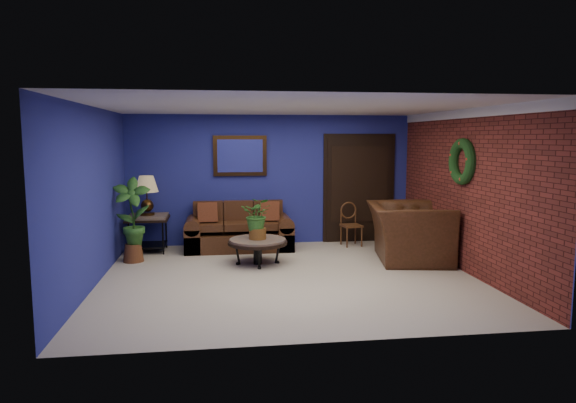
{
  "coord_description": "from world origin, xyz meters",
  "views": [
    {
      "loc": [
        -1.02,
        -7.38,
        2.07
      ],
      "look_at": [
        0.06,
        0.55,
        1.07
      ],
      "focal_mm": 32.0,
      "sensor_mm": 36.0,
      "label": 1
    }
  ],
  "objects": [
    {
      "name": "end_table",
      "position": [
        -2.3,
        2.05,
        0.52
      ],
      "size": [
        0.73,
        0.73,
        0.67
      ],
      "color": "#514A46",
      "rests_on": "ground"
    },
    {
      "name": "wall_left",
      "position": [
        -2.75,
        0.0,
        1.25
      ],
      "size": [
        0.04,
        5.0,
        2.5
      ],
      "primitive_type": "cube",
      "color": "navy",
      "rests_on": "ground"
    },
    {
      "name": "crown_molding",
      "position": [
        2.72,
        0.0,
        2.43
      ],
      "size": [
        0.03,
        5.0,
        0.14
      ],
      "primitive_type": "cube",
      "color": "white",
      "rests_on": "wall_right_brick"
    },
    {
      "name": "floor",
      "position": [
        0.0,
        0.0,
        0.0
      ],
      "size": [
        5.5,
        5.5,
        0.0
      ],
      "primitive_type": "plane",
      "color": "#C1B2A0",
      "rests_on": "ground"
    },
    {
      "name": "wall_mirror",
      "position": [
        -0.6,
        2.46,
        1.72
      ],
      "size": [
        1.02,
        0.06,
        0.77
      ],
      "primitive_type": "cube",
      "color": "#3D250F",
      "rests_on": "wall_back"
    },
    {
      "name": "wall_right_brick",
      "position": [
        2.75,
        0.0,
        1.25
      ],
      "size": [
        0.04,
        5.0,
        2.5
      ],
      "primitive_type": "cube",
      "color": "maroon",
      "rests_on": "ground"
    },
    {
      "name": "table_lamp",
      "position": [
        -2.3,
        2.05,
        1.12
      ],
      "size": [
        0.41,
        0.41,
        0.69
      ],
      "color": "#3D250F",
      "rests_on": "end_table"
    },
    {
      "name": "closet_door",
      "position": [
        1.75,
        2.47,
        1.05
      ],
      "size": [
        1.44,
        0.06,
        2.18
      ],
      "primitive_type": "cube",
      "color": "black",
      "rests_on": "wall_back"
    },
    {
      "name": "coffee_plant",
      "position": [
        -0.4,
        0.85,
        0.79
      ],
      "size": [
        0.6,
        0.55,
        0.68
      ],
      "color": "brown",
      "rests_on": "coffee_table"
    },
    {
      "name": "sofa",
      "position": [
        -0.65,
        2.07,
        0.29
      ],
      "size": [
        1.97,
        0.85,
        0.89
      ],
      "color": "#4A2515",
      "rests_on": "ground"
    },
    {
      "name": "wreath",
      "position": [
        2.69,
        0.05,
        1.7
      ],
      "size": [
        0.16,
        0.72,
        0.72
      ],
      "primitive_type": "torus",
      "rotation": [
        0.0,
        1.57,
        0.0
      ],
      "color": "black",
      "rests_on": "wall_right_brick"
    },
    {
      "name": "side_chair",
      "position": [
        1.49,
        2.11,
        0.47
      ],
      "size": [
        0.4,
        0.4,
        0.83
      ],
      "rotation": [
        0.0,
        0.0,
        0.15
      ],
      "color": "#5A3419",
      "rests_on": "ground"
    },
    {
      "name": "armchair",
      "position": [
        2.15,
        0.77,
        0.48
      ],
      "size": [
        1.52,
        1.67,
        0.95
      ],
      "primitive_type": "imported",
      "rotation": [
        0.0,
        0.0,
        1.39
      ],
      "color": "#4A2515",
      "rests_on": "ground"
    },
    {
      "name": "coffee_table",
      "position": [
        -0.4,
        0.85,
        0.36
      ],
      "size": [
        0.97,
        0.97,
        0.42
      ],
      "rotation": [
        0.0,
        0.0,
        -0.28
      ],
      "color": "#514A46",
      "rests_on": "ground"
    },
    {
      "name": "tall_plant",
      "position": [
        -2.45,
        1.3,
        0.76
      ],
      "size": [
        0.62,
        0.42,
        1.42
      ],
      "color": "brown",
      "rests_on": "ground"
    },
    {
      "name": "wall_back",
      "position": [
        0.0,
        2.5,
        1.25
      ],
      "size": [
        5.5,
        0.04,
        2.5
      ],
      "primitive_type": "cube",
      "color": "navy",
      "rests_on": "ground"
    },
    {
      "name": "floor_plant",
      "position": [
        2.35,
        1.15,
        0.41
      ],
      "size": [
        0.38,
        0.31,
        0.79
      ],
      "color": "brown",
      "rests_on": "ground"
    },
    {
      "name": "ceiling",
      "position": [
        0.0,
        0.0,
        2.5
      ],
      "size": [
        5.5,
        5.0,
        0.02
      ],
      "primitive_type": "cube",
      "color": "silver",
      "rests_on": "wall_back"
    }
  ]
}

